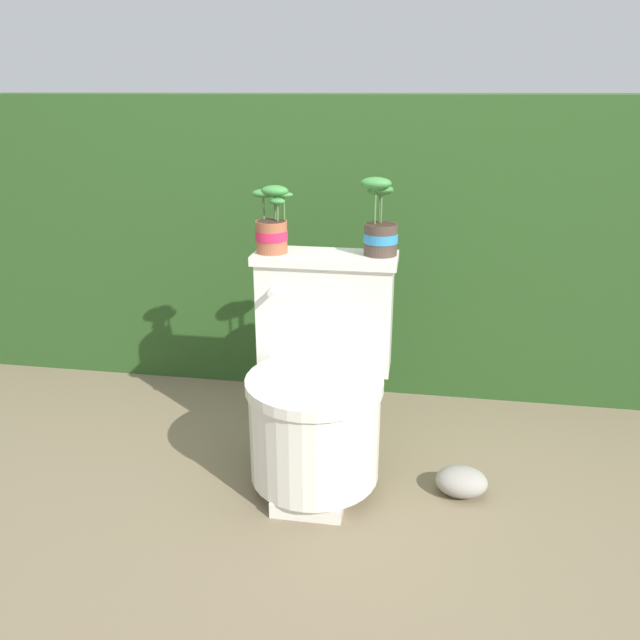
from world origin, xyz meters
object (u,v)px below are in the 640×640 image
object	(u,v)px
toilet	(318,393)
potted_plant_left	(272,227)
garden_stone	(461,482)
potted_plant_midleft	(380,226)

from	to	relation	value
toilet	potted_plant_left	bearing A→B (deg)	139.64
toilet	potted_plant_left	size ratio (longest dim) A/B	3.45
potted_plant_left	garden_stone	size ratio (longest dim) A/B	1.28
toilet	potted_plant_midleft	bearing A→B (deg)	44.85
potted_plant_left	potted_plant_midleft	xyz separation A→B (m)	(0.35, 0.02, 0.01)
toilet	potted_plant_midleft	distance (m)	0.58
potted_plant_left	toilet	bearing A→B (deg)	-40.36
toilet	garden_stone	distance (m)	0.55
potted_plant_left	potted_plant_midleft	world-z (taller)	potted_plant_midleft
toilet	potted_plant_left	xyz separation A→B (m)	(-0.18, 0.15, 0.51)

